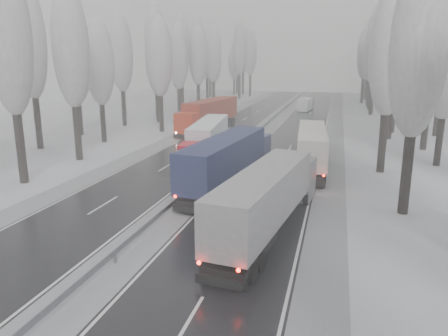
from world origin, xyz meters
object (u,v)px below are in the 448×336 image
at_px(truck_cream_box, 312,144).
at_px(truck_red_red, 209,113).
at_px(truck_grey_tarp, 270,195).
at_px(box_truck_distant, 306,104).
at_px(truck_red_white, 207,138).
at_px(truck_blue_box, 230,158).

xyz_separation_m(truck_cream_box, truck_red_red, (-15.76, 18.86, 0.30)).
xyz_separation_m(truck_grey_tarp, truck_cream_box, (1.34, 16.89, -0.07)).
height_order(box_truck_distant, truck_red_white, truck_red_white).
xyz_separation_m(truck_grey_tarp, truck_red_red, (-14.42, 35.74, 0.23)).
relative_size(box_truck_distant, truck_red_white, 0.46).
distance_m(truck_blue_box, truck_red_white, 10.08).
distance_m(truck_grey_tarp, truck_blue_box, 9.82).
bearing_deg(box_truck_distant, truck_blue_box, -84.73).
distance_m(truck_grey_tarp, box_truck_distant, 65.67).
relative_size(truck_blue_box, truck_red_red, 0.95).
distance_m(truck_blue_box, truck_cream_box, 10.11).
xyz_separation_m(box_truck_distant, truck_red_red, (-11.54, -29.86, 1.28)).
bearing_deg(truck_blue_box, truck_grey_tarp, -56.09).
distance_m(truck_grey_tarp, truck_red_white, 19.90).
relative_size(truck_cream_box, truck_red_red, 0.88).
height_order(truck_cream_box, box_truck_distant, truck_cream_box).
xyz_separation_m(truck_blue_box, truck_cream_box, (5.92, 8.20, -0.16)).
xyz_separation_m(truck_grey_tarp, truck_blue_box, (-4.58, 8.69, 0.10)).
relative_size(truck_blue_box, truck_cream_box, 1.07).
xyz_separation_m(truck_blue_box, truck_red_red, (-9.84, 27.06, 0.14)).
distance_m(truck_cream_box, box_truck_distant, 48.91).
relative_size(truck_grey_tarp, truck_red_red, 0.91).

